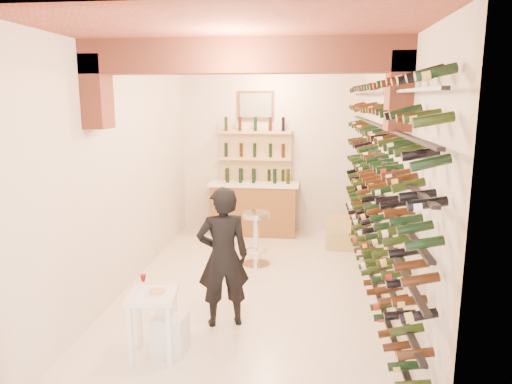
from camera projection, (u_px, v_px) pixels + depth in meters
The scene contains 11 objects.
ground at pixel (254, 288), 6.51m from camera, with size 6.00×6.00×0.00m, color silver.
room_shell at pixel (251, 126), 5.82m from camera, with size 3.52×6.02×3.21m.
wine_rack at pixel (371, 180), 6.04m from camera, with size 0.32×5.70×2.56m.
back_counter at pixel (254, 207), 9.02m from camera, with size 1.70×0.62×1.29m.
back_shelving at pixel (255, 172), 9.13m from camera, with size 1.40×0.31×2.73m.
tasting_table at pixel (153, 305), 4.69m from camera, with size 0.52×0.52×0.82m.
white_stool at pixel (171, 333), 4.85m from camera, with size 0.32×0.32×0.40m, color white.
person at pixel (223, 257), 5.33m from camera, with size 0.60×0.39×1.63m, color black.
chrome_barstool at pixel (256, 235), 7.29m from camera, with size 0.44×0.44×0.86m.
crate_lower at pixel (341, 240), 8.20m from camera, with size 0.52×0.36×0.31m, color tan.
crate_upper at pixel (341, 224), 8.15m from camera, with size 0.45×0.31×0.26m, color tan.
Camera 1 is at (0.71, -6.08, 2.58)m, focal length 32.96 mm.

